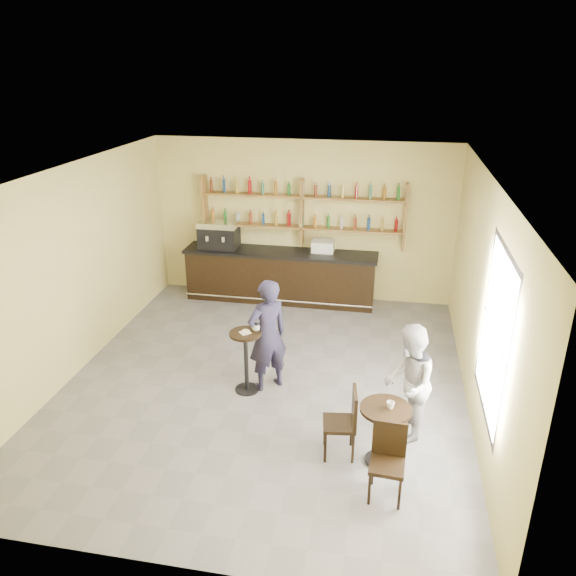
% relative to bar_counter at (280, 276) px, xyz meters
% --- Properties ---
extents(floor, '(7.00, 7.00, 0.00)m').
position_rel_bar_counter_xyz_m(floor, '(0.40, -3.15, -0.53)').
color(floor, slate).
rests_on(floor, ground).
extents(ceiling, '(7.00, 7.00, 0.00)m').
position_rel_bar_counter_xyz_m(ceiling, '(0.40, -3.15, 2.67)').
color(ceiling, white).
rests_on(ceiling, wall_back).
extents(wall_back, '(7.00, 0.00, 7.00)m').
position_rel_bar_counter_xyz_m(wall_back, '(0.40, 0.35, 1.07)').
color(wall_back, '#D1C577').
rests_on(wall_back, floor).
extents(wall_front, '(7.00, 0.00, 7.00)m').
position_rel_bar_counter_xyz_m(wall_front, '(0.40, -6.65, 1.07)').
color(wall_front, '#D1C577').
rests_on(wall_front, floor).
extents(wall_left, '(0.00, 7.00, 7.00)m').
position_rel_bar_counter_xyz_m(wall_left, '(-2.60, -3.15, 1.07)').
color(wall_left, '#D1C577').
rests_on(wall_left, floor).
extents(wall_right, '(0.00, 7.00, 7.00)m').
position_rel_bar_counter_xyz_m(wall_right, '(3.40, -3.15, 1.07)').
color(wall_right, '#D1C577').
rests_on(wall_right, floor).
extents(window_pane, '(0.00, 2.00, 2.00)m').
position_rel_bar_counter_xyz_m(window_pane, '(3.39, -4.35, 1.17)').
color(window_pane, white).
rests_on(window_pane, wall_right).
extents(window_frame, '(0.04, 1.70, 2.10)m').
position_rel_bar_counter_xyz_m(window_frame, '(3.39, -4.35, 1.17)').
color(window_frame, black).
rests_on(window_frame, wall_right).
extents(shelf_unit, '(4.00, 0.26, 1.40)m').
position_rel_bar_counter_xyz_m(shelf_unit, '(0.40, 0.22, 1.28)').
color(shelf_unit, brown).
rests_on(shelf_unit, wall_back).
extents(liquor_bottles, '(3.68, 0.10, 1.00)m').
position_rel_bar_counter_xyz_m(liquor_bottles, '(0.40, 0.22, 1.45)').
color(liquor_bottles, '#8C5919').
rests_on(liquor_bottles, shelf_unit).
extents(bar_counter, '(3.88, 0.76, 1.05)m').
position_rel_bar_counter_xyz_m(bar_counter, '(0.00, 0.00, 0.00)').
color(bar_counter, black).
rests_on(bar_counter, floor).
extents(espresso_machine, '(0.77, 0.50, 0.55)m').
position_rel_bar_counter_xyz_m(espresso_machine, '(-1.26, 0.00, 0.80)').
color(espresso_machine, black).
rests_on(espresso_machine, bar_counter).
extents(pastry_case, '(0.46, 0.37, 0.27)m').
position_rel_bar_counter_xyz_m(pastry_case, '(0.86, 0.00, 0.66)').
color(pastry_case, silver).
rests_on(pastry_case, bar_counter).
extents(pedestal_table, '(0.47, 0.47, 0.97)m').
position_rel_bar_counter_xyz_m(pedestal_table, '(0.17, -3.45, -0.04)').
color(pedestal_table, black).
rests_on(pedestal_table, floor).
extents(napkin, '(0.20, 0.20, 0.00)m').
position_rel_bar_counter_xyz_m(napkin, '(0.17, -3.45, 0.44)').
color(napkin, white).
rests_on(napkin, pedestal_table).
extents(donut, '(0.15, 0.15, 0.04)m').
position_rel_bar_counter_xyz_m(donut, '(0.18, -3.46, 0.46)').
color(donut, gold).
rests_on(donut, napkin).
extents(cup_pedestal, '(0.18, 0.18, 0.11)m').
position_rel_bar_counter_xyz_m(cup_pedestal, '(0.31, -3.35, 0.49)').
color(cup_pedestal, white).
rests_on(cup_pedestal, pedestal_table).
extents(man_main, '(0.75, 0.73, 1.74)m').
position_rel_bar_counter_xyz_m(man_main, '(0.47, -3.28, 0.34)').
color(man_main, black).
rests_on(man_main, floor).
extents(cafe_table, '(0.73, 0.73, 0.79)m').
position_rel_bar_counter_xyz_m(cafe_table, '(2.22, -4.70, -0.13)').
color(cafe_table, black).
rests_on(cafe_table, floor).
extents(cup_cafe, '(0.12, 0.12, 0.09)m').
position_rel_bar_counter_xyz_m(cup_cafe, '(2.27, -4.70, 0.31)').
color(cup_cafe, white).
rests_on(cup_cafe, cafe_table).
extents(chair_west, '(0.45, 0.45, 0.92)m').
position_rel_bar_counter_xyz_m(chair_west, '(1.67, -4.65, -0.06)').
color(chair_west, black).
rests_on(chair_west, floor).
extents(chair_south, '(0.41, 0.41, 0.90)m').
position_rel_bar_counter_xyz_m(chair_south, '(2.27, -5.30, -0.08)').
color(chair_south, black).
rests_on(chair_south, floor).
extents(patron_second, '(0.61, 0.78, 1.59)m').
position_rel_bar_counter_xyz_m(patron_second, '(2.49, -4.12, 0.27)').
color(patron_second, '#9C9BA1').
rests_on(patron_second, floor).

